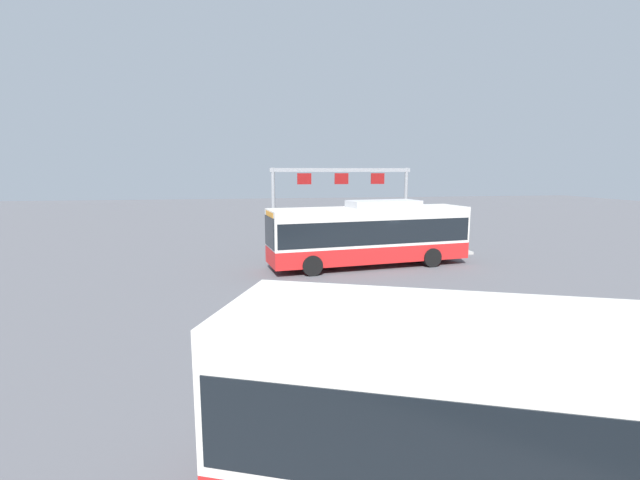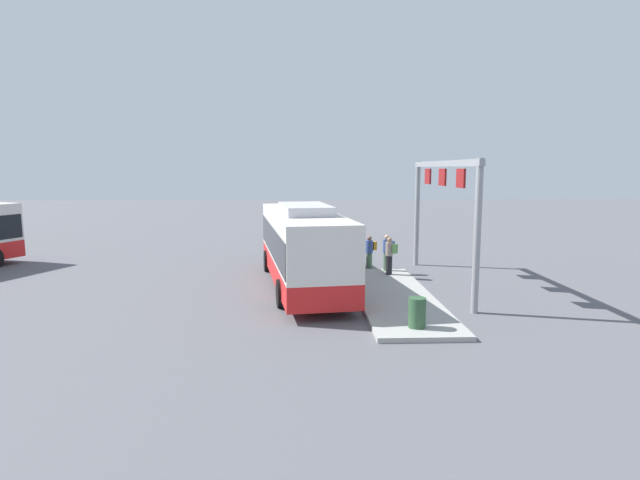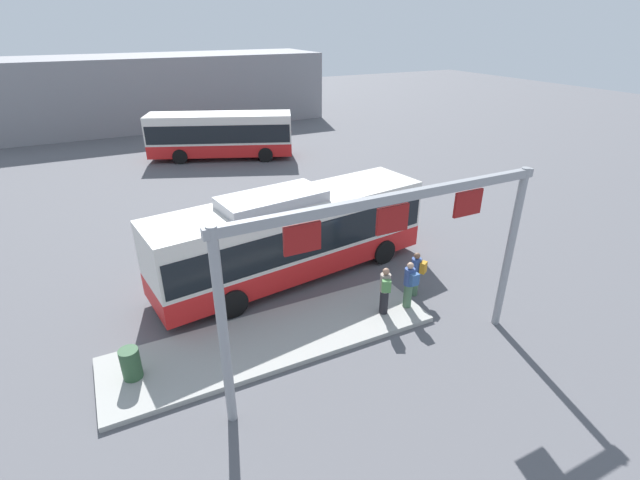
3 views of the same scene
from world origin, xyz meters
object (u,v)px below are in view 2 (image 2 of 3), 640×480
person_waiting_near (387,251)px  person_waiting_mid (390,255)px  person_boarding (370,252)px  bus_main (303,243)px  trash_bin (417,313)px

person_waiting_near → person_waiting_mid: 0.93m
person_waiting_near → person_waiting_mid: (-0.93, 0.04, 0.00)m
person_boarding → person_waiting_near: (-0.83, -0.70, 0.16)m
bus_main → person_waiting_near: (2.44, -3.94, -0.76)m
person_waiting_near → bus_main: bearing=31.7°
bus_main → trash_bin: bus_main is taller
person_waiting_near → trash_bin: person_waiting_near is taller
person_waiting_near → trash_bin: 8.68m
bus_main → trash_bin: 7.15m
person_waiting_mid → person_waiting_near: bearing=-65.8°
bus_main → person_boarding: bearing=-52.3°
person_boarding → person_waiting_mid: person_waiting_mid is taller
person_boarding → trash_bin: person_boarding is taller
bus_main → trash_bin: bearing=-159.3°
bus_main → trash_bin: size_ratio=12.00×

